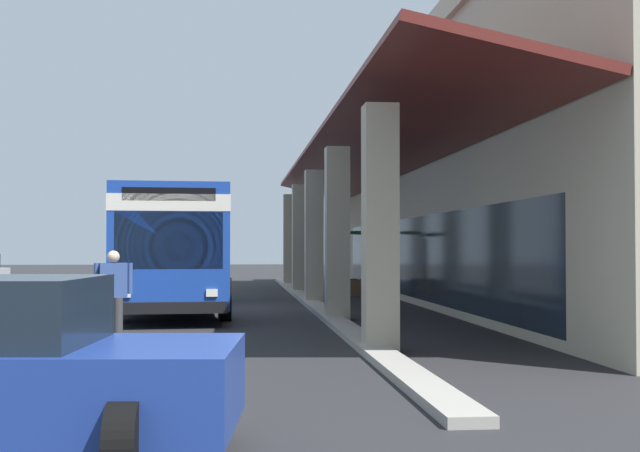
% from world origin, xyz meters
% --- Properties ---
extents(ground, '(120.00, 120.00, 0.00)m').
position_xyz_m(ground, '(0.00, 8.00, 0.00)').
color(ground, '#262628').
extents(curb_strip, '(35.68, 0.50, 0.12)m').
position_xyz_m(curb_strip, '(-1.86, 2.61, 0.06)').
color(curb_strip, '#9E998E').
rests_on(curb_strip, ground).
extents(plaza_building, '(30.03, 16.62, 7.99)m').
position_xyz_m(plaza_building, '(-1.86, 12.25, 4.00)').
color(plaza_building, '#B2A88E').
rests_on(plaza_building, ground).
extents(transit_bus, '(11.35, 3.32, 3.34)m').
position_xyz_m(transit_bus, '(0.39, -1.39, 1.85)').
color(transit_bus, '#193D9E').
rests_on(transit_bus, ground).
extents(pedestrian, '(0.33, 0.67, 1.65)m').
position_xyz_m(pedestrian, '(8.43, -1.79, 0.92)').
color(pedestrian, '#38383D').
rests_on(pedestrian, ground).
extents(potted_palm, '(1.94, 1.73, 2.32)m').
position_xyz_m(potted_palm, '(-5.78, 4.24, 0.52)').
color(potted_palm, brown).
rests_on(potted_palm, ground).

